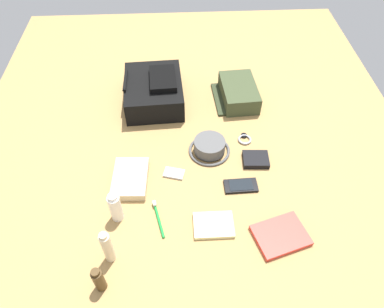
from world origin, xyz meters
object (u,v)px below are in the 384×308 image
at_px(backpack, 154,91).
at_px(toiletry_pouch, 238,93).
at_px(bucket_hat, 209,147).
at_px(wallet, 256,159).
at_px(media_player, 174,173).
at_px(toothpaste_tube, 115,207).
at_px(toothbrush, 158,217).
at_px(cologne_bottle, 99,280).
at_px(cell_phone, 241,186).
at_px(wristwatch, 245,139).
at_px(lotion_bottle, 107,247).
at_px(notepad, 214,225).
at_px(paperback_novel, 281,235).
at_px(folded_towel, 130,178).

height_order(backpack, toiletry_pouch, backpack).
height_order(bucket_hat, wallet, bucket_hat).
bearing_deg(media_player, toothpaste_tube, 132.25).
relative_size(backpack, toothbrush, 2.24).
bearing_deg(bucket_hat, cologne_bottle, 145.10).
bearing_deg(toothpaste_tube, media_player, -47.75).
relative_size(cell_phone, wristwatch, 1.94).
bearing_deg(media_player, toiletry_pouch, -35.25).
height_order(cologne_bottle, lotion_bottle, lotion_bottle).
distance_m(backpack, toiletry_pouch, 0.42).
relative_size(cell_phone, media_player, 1.45).
xyz_separation_m(toiletry_pouch, toothbrush, (-0.68, 0.40, -0.04)).
bearing_deg(media_player, notepad, -150.87).
xyz_separation_m(toothbrush, notepad, (-0.05, -0.21, 0.00)).
height_order(lotion_bottle, wallet, lotion_bottle).
bearing_deg(lotion_bottle, cologne_bottle, 168.09).
height_order(paperback_novel, wallet, wallet).
bearing_deg(paperback_novel, toiletry_pouch, 3.87).
xyz_separation_m(cell_phone, wallet, (0.13, -0.08, 0.01)).
bearing_deg(cologne_bottle, paperback_novel, -76.55).
bearing_deg(cell_phone, cologne_bottle, 126.45).
bearing_deg(lotion_bottle, wristwatch, -45.46).
bearing_deg(notepad, paperback_novel, -103.21).
relative_size(toiletry_pouch, folded_towel, 1.35).
height_order(backpack, wristwatch, backpack).
distance_m(wallet, folded_towel, 0.54).
bearing_deg(toiletry_pouch, bucket_hat, 153.63).
bearing_deg(lotion_bottle, backpack, -9.56).
height_order(toothbrush, folded_towel, folded_towel).
distance_m(media_player, folded_towel, 0.18).
bearing_deg(lotion_bottle, wallet, -54.49).
distance_m(toothpaste_tube, folded_towel, 0.18).
bearing_deg(media_player, wallet, -81.57).
bearing_deg(toiletry_pouch, paperback_novel, -176.13).
relative_size(backpack, media_player, 3.80).
distance_m(cell_phone, wristwatch, 0.27).
relative_size(lotion_bottle, cell_phone, 1.19).
xyz_separation_m(cell_phone, media_player, (0.08, 0.27, -0.00)).
bearing_deg(backpack, wallet, -134.01).
distance_m(bucket_hat, wristwatch, 0.18).
bearing_deg(folded_towel, notepad, -125.28).
relative_size(wristwatch, wallet, 0.65).
bearing_deg(wristwatch, toiletry_pouch, -1.05).
height_order(toiletry_pouch, wristwatch, toiletry_pouch).
bearing_deg(toothpaste_tube, lotion_bottle, 176.45).
bearing_deg(wristwatch, toothpaste_tube, 124.96).
bearing_deg(wallet, lotion_bottle, 128.71).
xyz_separation_m(backpack, cell_phone, (-0.56, -0.36, -0.06)).
height_order(backpack, bucket_hat, backpack).
xyz_separation_m(toothpaste_tube, media_player, (0.20, -0.22, -0.06)).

